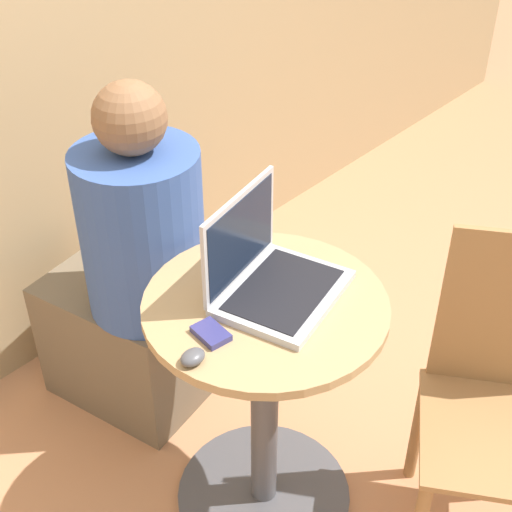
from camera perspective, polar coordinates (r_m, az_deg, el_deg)
name	(u,v)px	position (r m, az deg, el deg)	size (l,w,h in m)	color
ground_plane	(264,495)	(2.28, 0.61, -18.60)	(12.00, 12.00, 0.00)	tan
round_table	(265,391)	(1.94, 0.70, -10.73)	(0.60, 0.60, 0.76)	#4C4C51
laptop	(269,274)	(1.72, 1.05, -1.46)	(0.36, 0.31, 0.25)	#B7B7BC
cell_phone	(211,333)	(1.63, -3.63, -6.20)	(0.07, 0.10, 0.02)	navy
computer_mouse	(193,357)	(1.57, -5.09, -8.06)	(0.06, 0.05, 0.03)	#4C4C51
chair_empty	(500,403)	(1.99, 18.94, -11.03)	(0.55, 0.55, 0.92)	#9E7042
person_seated	(133,287)	(2.26, -9.81, -2.43)	(0.42, 0.58, 1.17)	brown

